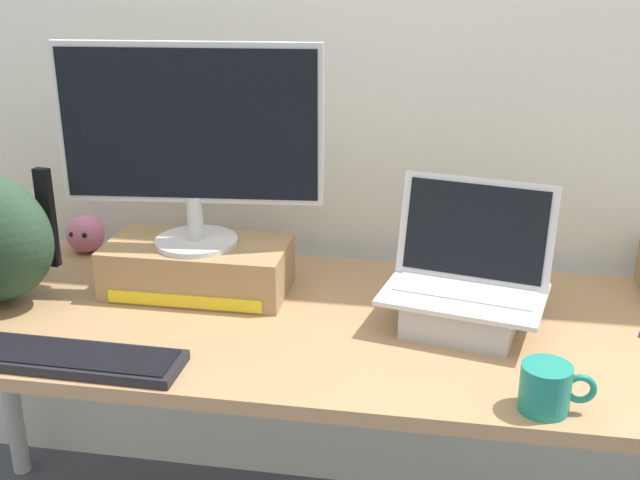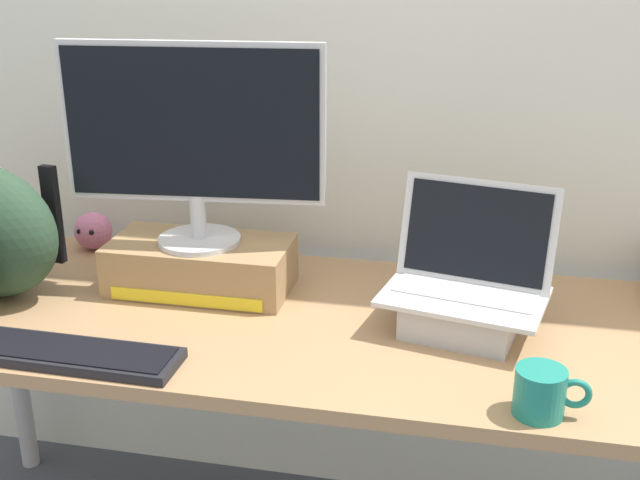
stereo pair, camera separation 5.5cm
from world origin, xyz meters
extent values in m
cube|color=silver|center=(0.00, 0.45, 1.30)|extent=(7.00, 0.10, 2.60)
cube|color=#A87F56|center=(0.00, 0.00, 0.71)|extent=(2.02, 0.69, 0.03)
cylinder|color=#B2B2B7|center=(-0.95, 0.29, 0.35)|extent=(0.05, 0.05, 0.69)
cube|color=#9E7A51|center=(-0.30, 0.10, 0.78)|extent=(0.41, 0.21, 0.11)
cube|color=yellow|center=(-0.30, -0.01, 0.74)|extent=(0.35, 0.00, 0.03)
cylinder|color=silver|center=(-0.30, 0.10, 0.84)|extent=(0.19, 0.19, 0.01)
cylinder|color=silver|center=(-0.30, 0.10, 0.90)|extent=(0.04, 0.04, 0.10)
cube|color=silver|center=(-0.30, 0.10, 1.11)|extent=(0.58, 0.07, 0.35)
cube|color=black|center=(-0.30, 0.09, 1.11)|extent=(0.55, 0.06, 0.32)
cube|color=#ADADB2|center=(0.30, 0.01, 0.76)|extent=(0.26, 0.24, 0.07)
cube|color=silver|center=(0.30, 0.01, 0.80)|extent=(0.36, 0.28, 0.01)
cube|color=#B7B7BC|center=(0.30, 0.03, 0.80)|extent=(0.31, 0.18, 0.00)
cube|color=silver|center=(0.32, 0.09, 0.91)|extent=(0.33, 0.13, 0.22)
cube|color=black|center=(0.32, 0.09, 0.91)|extent=(0.30, 0.11, 0.19)
cube|color=black|center=(-0.45, -0.27, 0.73)|extent=(0.45, 0.13, 0.02)
cube|color=black|center=(-0.45, -0.27, 0.74)|extent=(0.43, 0.11, 0.00)
cube|color=black|center=(-0.64, 0.06, 0.89)|extent=(0.04, 0.03, 0.23)
cylinder|color=#1E7F70|center=(0.44, -0.28, 0.77)|extent=(0.09, 0.09, 0.09)
torus|color=#1E7F70|center=(0.50, -0.28, 0.77)|extent=(0.06, 0.01, 0.06)
sphere|color=#CC7099|center=(-0.66, 0.28, 0.77)|extent=(0.10, 0.10, 0.10)
sphere|color=black|center=(-0.68, 0.24, 0.78)|extent=(0.01, 0.01, 0.01)
sphere|color=black|center=(-0.64, 0.24, 0.78)|extent=(0.01, 0.01, 0.01)
camera|label=1|loc=(0.26, -1.53, 1.50)|focal=45.24mm
camera|label=2|loc=(0.32, -1.52, 1.50)|focal=45.24mm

